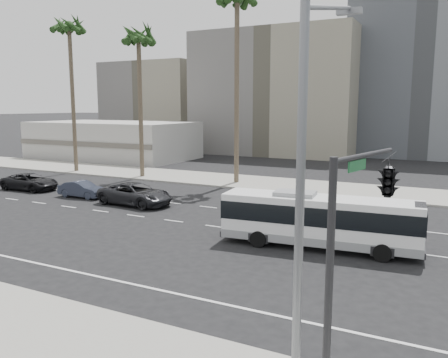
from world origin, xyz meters
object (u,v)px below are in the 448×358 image
Objects in this scene: city_bus at (319,219)px; palm_far at (69,29)px; palm_near at (237,1)px; palm_mid at (138,40)px; car_b at (82,189)px; streetlight_corner at (308,169)px; traffic_signal at (383,186)px; car_c at (30,182)px; car_a at (135,194)px.

city_bus is 36.98m from palm_far.
palm_mid is at bearing -174.26° from palm_near.
palm_far reaches higher than car_b.
streetlight_corner is 44.01m from palm_far.
car_b is 16.67m from palm_mid.
traffic_signal is 44.36m from palm_far.
palm_far is at bearing 149.58° from city_bus.
car_b is at bearing -96.79° from car_c.
palm_near is 10.53m from palm_mid.
palm_near is at bearing -8.84° from car_a.
traffic_signal is at bearing -34.87° from palm_far.
traffic_signal reaches higher than car_a.
palm_near reaches higher than car_b.
palm_mid is (-1.99, 10.46, 12.82)m from car_b.
palm_near is at bearing 118.22° from streetlight_corner.
palm_mid reaches higher than traffic_signal.
city_bus reaches higher than car_a.
car_b is 0.22× the size of palm_near.
palm_far is (-16.32, 10.58, 14.30)m from car_a.
car_c is 23.98m from palm_near.
car_b is at bearing 90.77° from car_a.
palm_far reaches higher than car_c.
palm_far is (-35.46, 24.71, 9.97)m from traffic_signal.
palm_near is (14.50, 11.05, 15.57)m from car_c.
city_bus is at bearing -103.54° from car_b.
city_bus is 11.56m from traffic_signal.
palm_far is (-10.82, 10.31, 14.45)m from car_b.
car_a is 0.35× the size of palm_far.
car_c is at bearing -113.71° from palm_mid.
streetlight_corner is at bearing -37.88° from palm_far.
palm_mid reaches higher than streetlight_corner.
car_b is 0.24× the size of palm_far.
car_a is 24.18m from streetlight_corner.
palm_mid is (4.41, 10.04, 12.76)m from car_c.
car_c is at bearing 164.68° from city_bus.
car_c reaches higher than car_b.
car_a is at bearing -94.38° from car_b.
city_bus is 1.96× the size of car_c.
traffic_signal is (24.64, -14.40, 4.48)m from car_b.
traffic_signal is at bearing -118.55° from car_c.
streetlight_corner is at bearing -128.26° from car_a.
streetlight_corner is (17.62, -15.82, 4.91)m from car_a.
car_c is (-11.90, 0.70, -0.09)m from car_a.
palm_near is at bearing 5.74° from palm_mid.
car_b is 20.78m from palm_far.
city_bus is at bearing -103.11° from car_c.
palm_mid is at bearing 141.21° from city_bus.
palm_near is 1.20× the size of palm_mid.
palm_mid is (-25.11, 26.55, 7.76)m from streetlight_corner.
city_bus is 29.31m from palm_mid.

